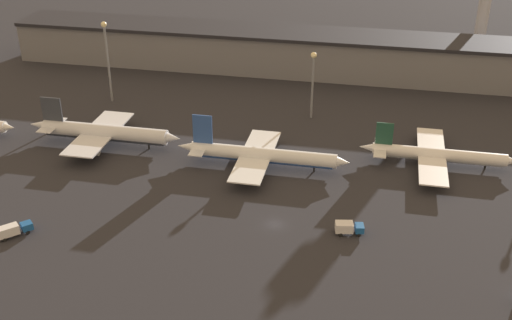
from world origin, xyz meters
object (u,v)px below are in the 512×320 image
at_px(airplane_1, 103,133).
at_px(service_vehicle_0, 13,230).
at_px(service_vehicle_3, 348,228).
at_px(airplane_3, 436,155).
at_px(airplane_2, 261,155).

height_order(airplane_1, service_vehicle_0, airplane_1).
bearing_deg(airplane_1, service_vehicle_3, -23.43).
distance_m(airplane_3, service_vehicle_0, 106.68).
height_order(airplane_3, service_vehicle_0, airplane_3).
bearing_deg(service_vehicle_3, airplane_3, 51.19).
bearing_deg(airplane_3, airplane_2, -167.06).
distance_m(airplane_2, service_vehicle_0, 63.70).
relative_size(airplane_1, service_vehicle_0, 6.25).
relative_size(airplane_1, airplane_3, 1.09).
relative_size(airplane_1, service_vehicle_3, 6.77).
bearing_deg(airplane_1, airplane_3, 4.15).
bearing_deg(airplane_1, service_vehicle_0, -91.60).
xyz_separation_m(airplane_1, airplane_2, (45.88, -3.74, -0.42)).
relative_size(airplane_3, service_vehicle_3, 6.21).
bearing_deg(airplane_2, airplane_3, 12.94).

